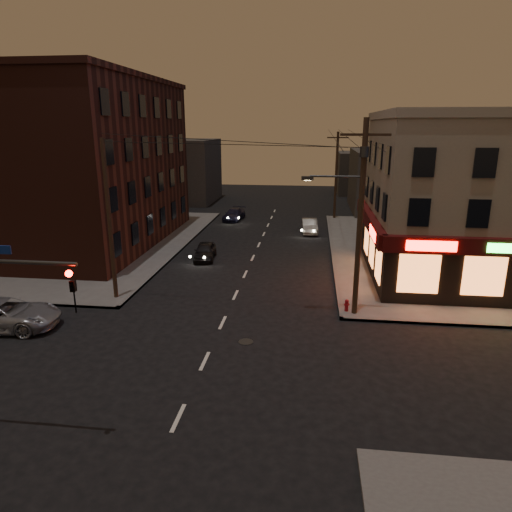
% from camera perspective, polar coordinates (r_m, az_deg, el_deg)
% --- Properties ---
extents(ground, '(120.00, 120.00, 0.00)m').
position_cam_1_polar(ground, '(20.28, -6.43, -12.92)').
color(ground, black).
rests_on(ground, ground).
extents(sidewalk_ne, '(24.00, 28.00, 0.15)m').
position_cam_1_polar(sidewalk_ne, '(39.90, 26.78, 0.20)').
color(sidewalk_ne, '#514F4C').
rests_on(sidewalk_ne, ground).
extents(sidewalk_nw, '(24.00, 28.00, 0.15)m').
position_cam_1_polar(sidewalk_nw, '(43.66, -23.99, 1.78)').
color(sidewalk_nw, '#514F4C').
rests_on(sidewalk_nw, ground).
extents(pizza_building, '(15.85, 12.85, 10.50)m').
position_cam_1_polar(pizza_building, '(33.06, 27.65, 6.51)').
color(pizza_building, gray).
rests_on(pizza_building, sidewalk_ne).
extents(brick_apartment, '(12.00, 20.00, 13.00)m').
position_cam_1_polar(brick_apartment, '(40.96, -20.77, 10.64)').
color(brick_apartment, '#411C14').
rests_on(brick_apartment, sidewalk_nw).
extents(bg_building_ne_a, '(10.00, 12.00, 7.00)m').
position_cam_1_polar(bg_building_ne_a, '(56.41, 17.06, 8.95)').
color(bg_building_ne_a, '#3F3D3A').
rests_on(bg_building_ne_a, ground).
extents(bg_building_nw, '(9.00, 10.00, 8.00)m').
position_cam_1_polar(bg_building_nw, '(61.98, -9.41, 10.48)').
color(bg_building_nw, '#3F3D3A').
rests_on(bg_building_nw, ground).
extents(bg_building_ne_b, '(8.00, 8.00, 6.00)m').
position_cam_1_polar(bg_building_ne_b, '(69.97, 13.49, 10.05)').
color(bg_building_ne_b, '#3F3D3A').
rests_on(bg_building_ne_b, ground).
extents(utility_pole_main, '(4.20, 0.44, 10.00)m').
position_cam_1_polar(utility_pole_main, '(23.49, 12.69, 5.78)').
color(utility_pole_main, '#382619').
rests_on(utility_pole_main, sidewalk_ne).
extents(utility_pole_far, '(0.26, 0.26, 9.00)m').
position_cam_1_polar(utility_pole_far, '(49.55, 9.98, 9.86)').
color(utility_pole_far, '#382619').
rests_on(utility_pole_far, sidewalk_ne).
extents(utility_pole_west, '(0.24, 0.24, 9.00)m').
position_cam_1_polar(utility_pole_west, '(26.71, -17.85, 4.18)').
color(utility_pole_west, '#382619').
rests_on(utility_pole_west, sidewalk_nw).
extents(suv_cross, '(5.63, 3.05, 1.50)m').
position_cam_1_polar(suv_cross, '(26.01, -29.03, -6.41)').
color(suv_cross, gray).
rests_on(suv_cross, ground).
extents(sedan_near, '(1.82, 3.77, 1.24)m').
position_cam_1_polar(sedan_near, '(34.72, -6.39, 0.63)').
color(sedan_near, black).
rests_on(sedan_near, ground).
extents(sedan_mid, '(1.65, 4.02, 1.30)m').
position_cam_1_polar(sedan_mid, '(43.29, 6.71, 3.75)').
color(sedan_mid, slate).
rests_on(sedan_mid, ground).
extents(sedan_far, '(2.19, 4.31, 1.20)m').
position_cam_1_polar(sedan_far, '(48.93, -2.76, 5.20)').
color(sedan_far, black).
rests_on(sedan_far, ground).
extents(fire_hydrant, '(0.30, 0.30, 0.66)m').
position_cam_1_polar(fire_hydrant, '(25.09, 11.26, -5.98)').
color(fire_hydrant, maroon).
rests_on(fire_hydrant, sidewalk_ne).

